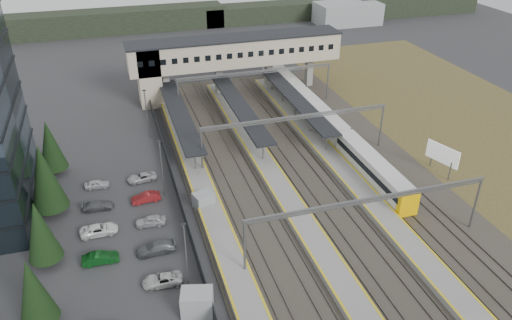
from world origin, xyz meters
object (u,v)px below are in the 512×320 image
object	(u,v)px
footbridge	(222,55)
billboard	(442,155)
train	(320,116)
relay_cabin_near	(197,302)
relay_cabin_far	(203,201)

from	to	relation	value
footbridge	billboard	distance (m)	44.24
footbridge	train	distance (m)	23.11
relay_cabin_near	train	distance (m)	44.69
relay_cabin_far	footbridge	world-z (taller)	footbridge
billboard	train	bearing A→B (deg)	118.26
relay_cabin_far	billboard	bearing A→B (deg)	-1.97
relay_cabin_near	train	bearing A→B (deg)	51.58
relay_cabin_near	footbridge	world-z (taller)	footbridge
billboard	footbridge	bearing A→B (deg)	120.90
footbridge	train	xyz separation A→B (m)	(12.30, -18.61, -6.03)
footbridge	train	size ratio (longest dim) A/B	0.73
relay_cabin_far	train	xyz separation A→B (m)	(23.63, 17.94, 0.81)
relay_cabin_near	billboard	bearing A→B (deg)	22.69
train	relay_cabin_near	bearing A→B (deg)	-128.42
train	billboard	distance (m)	21.71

